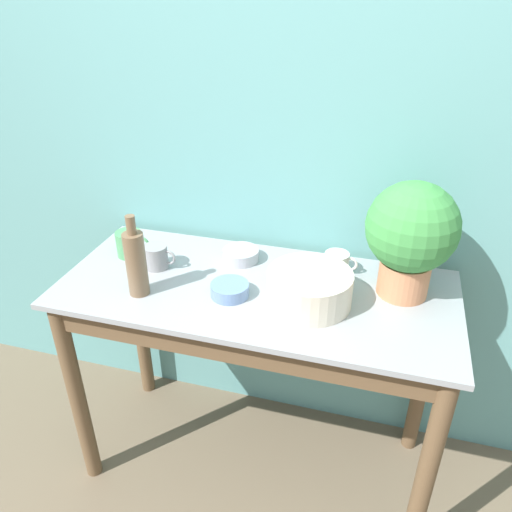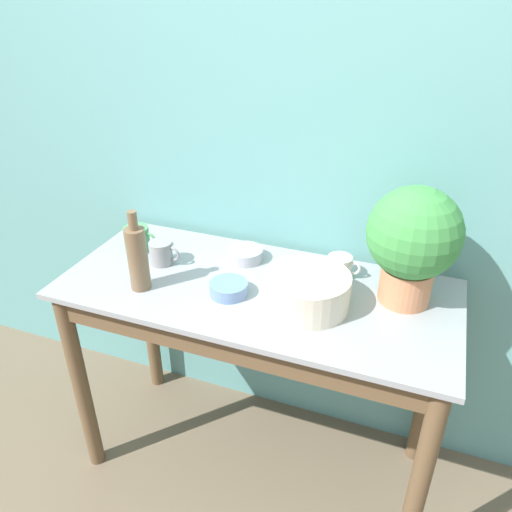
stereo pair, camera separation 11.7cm
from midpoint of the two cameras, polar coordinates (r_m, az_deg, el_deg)
name	(u,v)px [view 1 (the left image)]	position (r m, az deg, el deg)	size (l,w,h in m)	color
wall_back	(282,155)	(1.83, 1.17, 11.43)	(6.00, 0.05, 2.40)	#609E9E
counter_table	(254,334)	(1.77, -2.13, -8.95)	(1.33, 0.59, 0.85)	brown
potted_plant	(411,233)	(1.60, 15.32, 2.48)	(0.29, 0.29, 0.39)	tan
bowl_wash_large	(309,288)	(1.58, 4.00, -3.74)	(0.27, 0.27, 0.11)	beige
bottle_tall	(136,262)	(1.65, -15.56, -0.73)	(0.07, 0.07, 0.28)	brown
mug_white	(337,263)	(1.75, 7.37, -0.84)	(0.12, 0.09, 0.08)	white
mug_green	(130,244)	(1.92, -15.93, 1.33)	(0.13, 0.10, 0.10)	#4C935B
mug_grey	(157,257)	(1.82, -13.10, -0.12)	(0.12, 0.08, 0.08)	gray
bowl_small_steel	(241,255)	(1.83, -3.59, 0.10)	(0.13, 0.13, 0.04)	#A8A8B2
bowl_small_blue	(230,290)	(1.63, -5.08, -3.90)	(0.13, 0.13, 0.04)	#6684B2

